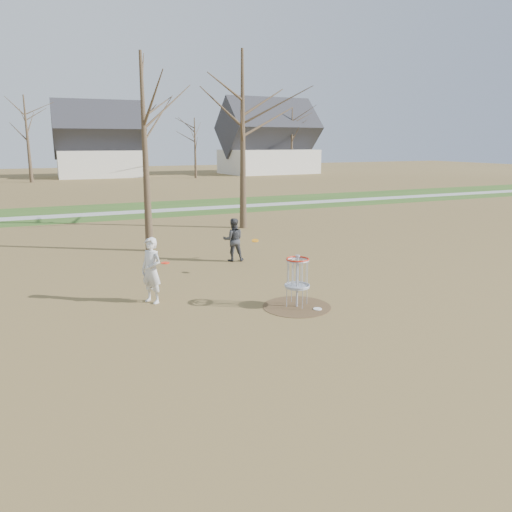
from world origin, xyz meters
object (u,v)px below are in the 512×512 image
at_px(player_throwing, 233,240).
at_px(disc_grounded, 317,309).
at_px(player_standing, 151,270).
at_px(disc_golf_basket, 297,273).

bearing_deg(player_throwing, disc_grounded, 104.92).
xyz_separation_m(player_standing, player_throwing, (3.77, 3.60, -0.11)).
relative_size(player_standing, disc_grounded, 8.07).
bearing_deg(disc_golf_basket, player_throwing, 85.84).
bearing_deg(disc_grounded, player_standing, 147.95).
relative_size(disc_grounded, disc_golf_basket, 0.16).
bearing_deg(disc_grounded, disc_golf_basket, 131.58).
height_order(player_standing, disc_grounded, player_standing).
xyz_separation_m(player_throwing, disc_golf_basket, (-0.40, -5.51, 0.13)).
bearing_deg(player_throwing, player_standing, 58.86).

